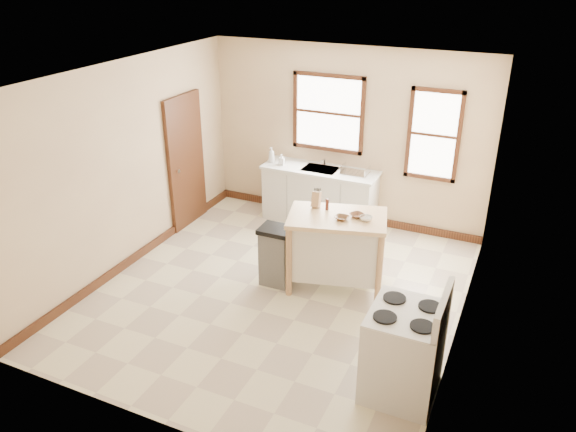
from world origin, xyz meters
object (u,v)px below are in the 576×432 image
at_px(soap_bottle_b, 282,160).
at_px(dish_rack, 355,170).
at_px(trash_bin, 276,256).
at_px(knife_block, 316,200).
at_px(bowl_c, 366,218).
at_px(pepper_grinder, 327,204).
at_px(gas_stove, 405,341).
at_px(soap_bottle_a, 272,155).
at_px(bowl_a, 342,218).
at_px(bowl_b, 357,215).
at_px(kitchen_island, 336,251).

xyz_separation_m(soap_bottle_b, dish_rack, (1.20, 0.11, -0.04)).
relative_size(soap_bottle_b, trash_bin, 0.22).
xyz_separation_m(knife_block, bowl_c, (0.71, -0.12, -0.07)).
height_order(pepper_grinder, gas_stove, gas_stove).
distance_m(soap_bottle_b, dish_rack, 1.20).
distance_m(soap_bottle_a, pepper_grinder, 2.19).
bearing_deg(trash_bin, dish_rack, 78.42).
height_order(bowl_a, trash_bin, bowl_a).
relative_size(soap_bottle_b, bowl_b, 1.03).
relative_size(dish_rack, pepper_grinder, 2.78).
distance_m(bowl_c, trash_bin, 1.30).
distance_m(dish_rack, pepper_grinder, 1.63).
relative_size(dish_rack, bowl_b, 2.40).
relative_size(soap_bottle_b, pepper_grinder, 1.19).
height_order(dish_rack, kitchen_island, dish_rack).
bearing_deg(trash_bin, bowl_b, 19.44).
bearing_deg(gas_stove, knife_block, 133.04).
bearing_deg(kitchen_island, dish_rack, 86.17).
relative_size(dish_rack, gas_stove, 0.35).
distance_m(bowl_b, bowl_c, 0.14).
relative_size(bowl_b, trash_bin, 0.21).
bearing_deg(soap_bottle_b, bowl_c, -45.90).
relative_size(knife_block, bowl_c, 1.24).
height_order(soap_bottle_a, gas_stove, gas_stove).
relative_size(pepper_grinder, trash_bin, 0.18).
bearing_deg(pepper_grinder, knife_block, 171.73).
distance_m(dish_rack, knife_block, 1.61).
relative_size(pepper_grinder, bowl_b, 0.86).
distance_m(pepper_grinder, trash_bin, 0.95).
bearing_deg(pepper_grinder, gas_stove, -49.52).
relative_size(soap_bottle_b, dish_rack, 0.43).
bearing_deg(bowl_a, bowl_b, 44.87).
distance_m(dish_rack, trash_bin, 2.14).
height_order(knife_block, trash_bin, knife_block).
relative_size(soap_bottle_a, trash_bin, 0.31).
distance_m(knife_block, bowl_c, 0.73).
bearing_deg(bowl_b, dish_rack, 109.00).
bearing_deg(dish_rack, soap_bottle_a, -158.84).
relative_size(soap_bottle_b, bowl_c, 1.11).
bearing_deg(soap_bottle_b, pepper_grinder, -53.93).
distance_m(soap_bottle_b, pepper_grinder, 2.03).
height_order(dish_rack, bowl_c, bowl_c).
distance_m(soap_bottle_a, trash_bin, 2.29).
distance_m(soap_bottle_a, soap_bottle_b, 0.21).
relative_size(bowl_c, gas_stove, 0.13).
xyz_separation_m(soap_bottle_a, kitchen_island, (1.74, -1.68, -0.54)).
bearing_deg(bowl_b, bowl_a, -135.13).
xyz_separation_m(dish_rack, bowl_b, (0.58, -1.67, 0.06)).
bearing_deg(gas_stove, bowl_b, 122.11).
relative_size(soap_bottle_b, knife_block, 0.89).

